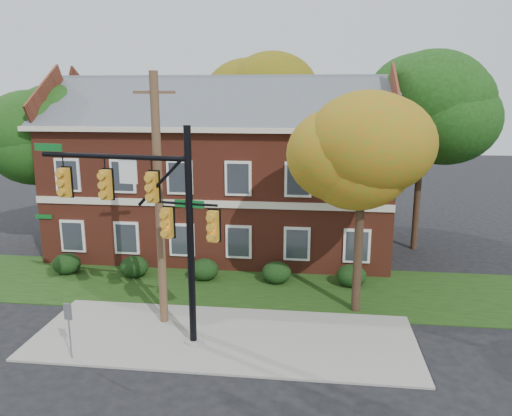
# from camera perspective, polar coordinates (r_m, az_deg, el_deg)

# --- Properties ---
(ground) EXTENTS (120.00, 120.00, 0.00)m
(ground) POSITION_cam_1_polar(r_m,az_deg,el_deg) (18.20, -4.28, -16.07)
(ground) COLOR black
(ground) RESTS_ON ground
(sidewalk) EXTENTS (14.00, 5.00, 0.08)m
(sidewalk) POSITION_cam_1_polar(r_m,az_deg,el_deg) (19.05, -3.69, -14.52)
(sidewalk) COLOR gray
(sidewalk) RESTS_ON ground
(grass_strip) EXTENTS (30.00, 6.00, 0.04)m
(grass_strip) POSITION_cam_1_polar(r_m,az_deg,el_deg) (23.54, -1.47, -8.98)
(grass_strip) COLOR #193811
(grass_strip) RESTS_ON ground
(apartment_building) EXTENTS (18.80, 8.80, 9.74)m
(apartment_building) POSITION_cam_1_polar(r_m,az_deg,el_deg) (28.29, -3.83, 5.17)
(apartment_building) COLOR maroon
(apartment_building) RESTS_ON ground
(hedge_far_left) EXTENTS (1.40, 1.26, 1.05)m
(hedge_far_left) POSITION_cam_1_polar(r_m,az_deg,el_deg) (26.72, -20.84, -5.99)
(hedge_far_left) COLOR black
(hedge_far_left) RESTS_ON ground
(hedge_left) EXTENTS (1.40, 1.26, 1.05)m
(hedge_left) POSITION_cam_1_polar(r_m,az_deg,el_deg) (25.32, -13.75, -6.53)
(hedge_left) COLOR black
(hedge_left) RESTS_ON ground
(hedge_center) EXTENTS (1.40, 1.26, 1.05)m
(hedge_center) POSITION_cam_1_polar(r_m,az_deg,el_deg) (24.35, -5.94, -7.02)
(hedge_center) COLOR black
(hedge_center) RESTS_ON ground
(hedge_right) EXTENTS (1.40, 1.26, 1.05)m
(hedge_right) POSITION_cam_1_polar(r_m,az_deg,el_deg) (23.85, 2.36, -7.39)
(hedge_right) COLOR black
(hedge_right) RESTS_ON ground
(hedge_far_right) EXTENTS (1.40, 1.26, 1.05)m
(hedge_far_right) POSITION_cam_1_polar(r_m,az_deg,el_deg) (23.86, 10.84, -7.61)
(hedge_far_right) COLOR black
(hedge_far_right) RESTS_ON ground
(tree_near_right) EXTENTS (4.50, 4.25, 8.58)m
(tree_near_right) POSITION_cam_1_polar(r_m,az_deg,el_deg) (19.69, 12.81, 6.37)
(tree_near_right) COLOR black
(tree_near_right) RESTS_ON ground
(tree_left_rear) EXTENTS (5.40, 5.10, 8.88)m
(tree_left_rear) POSITION_cam_1_polar(r_m,az_deg,el_deg) (30.41, -22.81, 7.95)
(tree_left_rear) COLOR black
(tree_left_rear) RESTS_ON ground
(tree_right_rear) EXTENTS (6.30, 5.95, 10.62)m
(tree_right_rear) POSITION_cam_1_polar(r_m,az_deg,el_deg) (29.07, 19.34, 10.90)
(tree_right_rear) COLOR black
(tree_right_rear) RESTS_ON ground
(tree_far_rear) EXTENTS (6.84, 6.46, 11.52)m
(tree_far_rear) POSITION_cam_1_polar(r_m,az_deg,el_deg) (35.59, 0.62, 13.03)
(tree_far_rear) COLOR black
(tree_far_rear) RESTS_ON ground
(traffic_signal) EXTENTS (6.95, 1.24, 7.82)m
(traffic_signal) POSITION_cam_1_polar(r_m,az_deg,el_deg) (17.60, -11.82, -0.36)
(traffic_signal) COLOR gray
(traffic_signal) RESTS_ON ground
(utility_pole) EXTENTS (1.50, 0.35, 9.61)m
(utility_pole) POSITION_cam_1_polar(r_m,az_deg,el_deg) (18.92, -11.01, 0.68)
(utility_pole) COLOR brown
(utility_pole) RESTS_ON ground
(sign_post) EXTENTS (0.30, 0.09, 2.05)m
(sign_post) POSITION_cam_1_polar(r_m,az_deg,el_deg) (18.14, -20.62, -12.10)
(sign_post) COLOR slate
(sign_post) RESTS_ON ground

